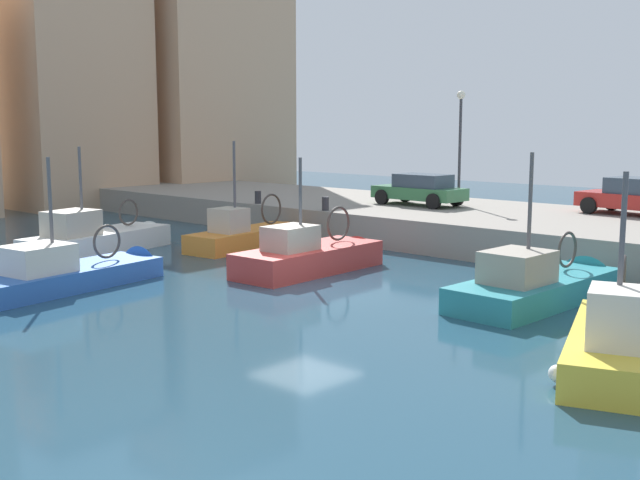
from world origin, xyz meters
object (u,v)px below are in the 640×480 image
fishing_boat_orange (252,243)px  fishing_boat_red (316,267)px  fishing_boat_yellow (617,356)px  mooring_bollard_south (325,204)px  mooring_bollard_mid (258,197)px  fishing_boat_blue (72,283)px  quay_streetlamp (460,128)px  fishing_boat_white (104,248)px  parked_car_red (637,196)px  parked_car_green (420,189)px  fishing_boat_teal (543,296)px

fishing_boat_orange → fishing_boat_red: fishing_boat_orange is taller
fishing_boat_yellow → mooring_bollard_south: size_ratio=11.21×
mooring_bollard_mid → fishing_boat_orange: bearing=-135.4°
fishing_boat_blue → mooring_bollard_south: bearing=4.4°
fishing_boat_red → mooring_bollard_mid: fishing_boat_red is taller
fishing_boat_orange → quay_streetlamp: size_ratio=1.27×
fishing_boat_white → quay_streetlamp: size_ratio=1.41×
fishing_boat_orange → fishing_boat_yellow: fishing_boat_orange is taller
parked_car_red → fishing_boat_blue: bearing=154.6°
fishing_boat_white → parked_car_red: 20.10m
fishing_boat_yellow → fishing_boat_white: fishing_boat_white is taller
fishing_boat_blue → mooring_bollard_mid: size_ratio=12.93×
fishing_boat_white → mooring_bollard_mid: size_ratio=12.37×
fishing_boat_red → parked_car_green: 9.80m
quay_streetlamp → fishing_boat_yellow: bearing=-137.4°
fishing_boat_yellow → fishing_boat_red: (3.01, 10.96, -0.02)m
fishing_boat_yellow → fishing_boat_teal: (4.01, 3.63, -0.00)m
fishing_boat_white → mooring_bollard_south: (7.68, -3.98, 1.34)m
fishing_boat_teal → parked_car_red: size_ratio=1.55×
mooring_bollard_south → quay_streetlamp: bearing=-24.7°
mooring_bollard_south → fishing_boat_orange: bearing=164.1°
fishing_boat_yellow → fishing_boat_white: (0.39, 19.18, 0.01)m
fishing_boat_orange → fishing_boat_yellow: bearing=-107.0°
fishing_boat_orange → fishing_boat_teal: size_ratio=0.93×
fishing_boat_red → quay_streetlamp: size_ratio=1.27×
parked_car_green → parked_car_red: 8.58m
fishing_boat_white → fishing_boat_orange: bearing=-34.3°
fishing_boat_white → fishing_boat_teal: bearing=-76.9°
fishing_boat_red → mooring_bollard_mid: size_ratio=11.13×
fishing_boat_yellow → fishing_boat_teal: 5.41m
quay_streetlamp → fishing_boat_white: bearing=153.7°
fishing_boat_white → parked_car_green: 13.25m
fishing_boat_white → mooring_bollard_mid: fishing_boat_white is taller
fishing_boat_teal → mooring_bollard_south: size_ratio=11.98×
fishing_boat_orange → fishing_boat_white: fishing_boat_orange is taller
fishing_boat_teal → parked_car_red: (10.97, 1.83, 1.80)m
mooring_bollard_mid → quay_streetlamp: 9.18m
fishing_boat_teal → quay_streetlamp: quay_streetlamp is taller
parked_car_red → fishing_boat_orange: bearing=133.4°
mooring_bollard_mid → fishing_boat_blue: bearing=-157.3°
fishing_boat_teal → mooring_bollard_south: bearing=70.7°
fishing_boat_blue → quay_streetlamp: (17.34, -1.70, 4.33)m
fishing_boat_orange → parked_car_red: 14.75m
fishing_boat_blue → fishing_boat_white: size_ratio=1.05×
fishing_boat_orange → quay_streetlamp: quay_streetlamp is taller
mooring_bollard_south → quay_streetlamp: quay_streetlamp is taller
fishing_boat_blue → parked_car_green: (15.90, -0.70, 1.76)m
fishing_boat_red → fishing_boat_white: 8.63m
fishing_boat_red → fishing_boat_white: size_ratio=0.90×
fishing_boat_teal → fishing_boat_white: fishing_boat_teal is taller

